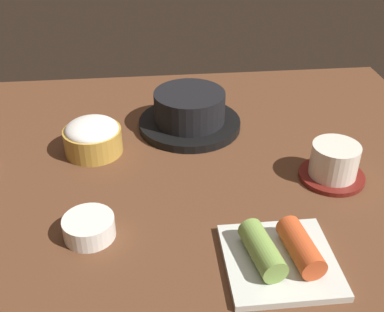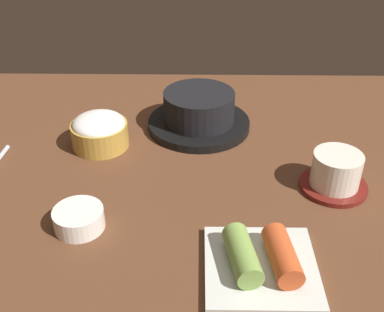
{
  "view_description": "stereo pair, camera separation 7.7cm",
  "coord_description": "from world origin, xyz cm",
  "px_view_note": "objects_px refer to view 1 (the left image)",
  "views": [
    {
      "loc": [
        -4.71,
        -66.43,
        46.92
      ],
      "look_at": [
        2.0,
        -2.0,
        5.0
      ],
      "focal_mm": 44.61,
      "sensor_mm": 36.0,
      "label": 1
    },
    {
      "loc": [
        2.99,
        -66.77,
        46.92
      ],
      "look_at": [
        2.0,
        -2.0,
        5.0
      ],
      "focal_mm": 44.61,
      "sensor_mm": 36.0,
      "label": 2
    }
  ],
  "objects_px": {
    "rice_bowl": "(93,136)",
    "side_bowl_near": "(89,227)",
    "kimchi_plate": "(280,255)",
    "tea_cup_with_saucer": "(334,163)",
    "stone_pot": "(190,112)"
  },
  "relations": [
    {
      "from": "kimchi_plate",
      "to": "side_bowl_near",
      "type": "relative_size",
      "value": 1.99
    },
    {
      "from": "side_bowl_near",
      "to": "rice_bowl",
      "type": "bearing_deg",
      "value": 92.29
    },
    {
      "from": "tea_cup_with_saucer",
      "to": "kimchi_plate",
      "type": "bearing_deg",
      "value": -126.78
    },
    {
      "from": "stone_pot",
      "to": "kimchi_plate",
      "type": "xyz_separation_m",
      "value": [
        0.08,
        -0.37,
        -0.02
      ]
    },
    {
      "from": "stone_pot",
      "to": "kimchi_plate",
      "type": "distance_m",
      "value": 0.38
    },
    {
      "from": "rice_bowl",
      "to": "kimchi_plate",
      "type": "relative_size",
      "value": 0.71
    },
    {
      "from": "tea_cup_with_saucer",
      "to": "side_bowl_near",
      "type": "height_order",
      "value": "tea_cup_with_saucer"
    },
    {
      "from": "tea_cup_with_saucer",
      "to": "rice_bowl",
      "type": "bearing_deg",
      "value": 162.6
    },
    {
      "from": "kimchi_plate",
      "to": "side_bowl_near",
      "type": "distance_m",
      "value": 0.26
    },
    {
      "from": "stone_pot",
      "to": "side_bowl_near",
      "type": "distance_m",
      "value": 0.33
    },
    {
      "from": "stone_pot",
      "to": "tea_cup_with_saucer",
      "type": "relative_size",
      "value": 1.84
    },
    {
      "from": "tea_cup_with_saucer",
      "to": "side_bowl_near",
      "type": "bearing_deg",
      "value": -165.48
    },
    {
      "from": "kimchi_plate",
      "to": "side_bowl_near",
      "type": "xyz_separation_m",
      "value": [
        -0.25,
        0.08,
        0.0
      ]
    },
    {
      "from": "rice_bowl",
      "to": "side_bowl_near",
      "type": "relative_size",
      "value": 1.41
    },
    {
      "from": "rice_bowl",
      "to": "kimchi_plate",
      "type": "bearing_deg",
      "value": -49.47
    }
  ]
}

